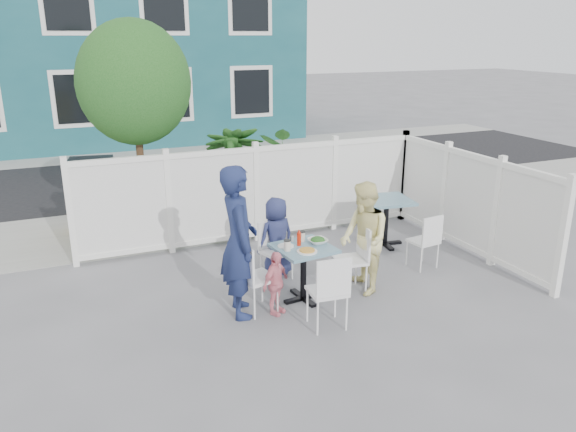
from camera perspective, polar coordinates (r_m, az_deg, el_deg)
name	(u,v)px	position (r m, az deg, el deg)	size (l,w,h in m)	color
ground	(312,299)	(7.50, 2.49, -8.42)	(80.00, 80.00, 0.00)	slate
near_sidewalk	(227,217)	(10.80, -6.21, -0.07)	(24.00, 2.60, 0.01)	gray
street	(183,174)	(14.25, -10.62, 4.17)	(24.00, 5.00, 0.01)	black
far_sidewalk	(159,152)	(17.23, -12.95, 6.39)	(24.00, 1.60, 0.01)	gray
building	(118,45)	(20.19, -16.89, 16.32)	(11.00, 6.00, 6.00)	#174E58
fence_back	(256,195)	(9.33, -3.24, 2.10)	(5.86, 0.08, 1.60)	white
fence_right	(469,204)	(9.26, 17.90, 1.12)	(0.08, 3.66, 1.60)	white
tree	(134,83)	(9.47, -15.35, 12.88)	(1.80, 1.62, 3.59)	#382316
utility_cabinet	(94,196)	(10.42, -19.09, 1.89)	(0.67, 0.48, 1.24)	gold
potted_shrub_a	(236,178)	(9.90, -5.26, 3.88)	(1.05, 1.05, 1.87)	#184716
potted_shrub_b	(304,178)	(10.27, 1.59, 3.83)	(1.48, 1.28, 1.64)	#184716
main_table	(303,259)	(7.25, 1.58, -4.37)	(0.78, 0.78, 0.74)	#477482
spare_table	(386,209)	(9.27, 9.96, 0.66)	(0.85, 0.85, 0.79)	#477482
chair_left	(253,273)	(6.95, -3.63, -5.78)	(0.48, 0.49, 0.92)	white
chair_right	(356,254)	(7.59, 6.89, -3.82)	(0.45, 0.46, 0.91)	white
chair_back	(273,245)	(7.94, -1.52, -3.01)	(0.47, 0.46, 0.84)	white
chair_near	(330,287)	(6.56, 4.28, -7.23)	(0.46, 0.44, 0.93)	white
chair_spare	(427,238)	(8.49, 13.94, -2.15)	(0.42, 0.41, 0.84)	white
man	(239,242)	(6.80, -5.02, -2.63)	(0.69, 0.45, 1.89)	#19234C
woman	(364,238)	(7.50, 7.72, -2.28)	(0.74, 0.57, 1.51)	#F9E756
boy	(276,237)	(8.00, -1.18, -2.14)	(0.57, 0.37, 1.16)	navy
toddler	(276,283)	(6.96, -1.26, -6.85)	(0.48, 0.20, 0.82)	pink
plate_main	(307,251)	(7.02, 1.96, -3.61)	(0.26, 0.26, 0.02)	white
plate_side	(286,246)	(7.19, -0.24, -3.08)	(0.21, 0.21, 0.01)	white
salad_bowl	(318,241)	(7.30, 3.04, -2.57)	(0.25, 0.25, 0.06)	white
coffee_cup_a	(287,246)	(7.05, -0.08, -3.04)	(0.09, 0.09, 0.13)	beige
coffee_cup_b	(302,237)	(7.36, 1.42, -2.12)	(0.08, 0.08, 0.13)	beige
ketchup_bottle	(299,239)	(7.21, 1.12, -2.36)	(0.05, 0.05, 0.17)	red
salt_shaker	(292,239)	(7.35, 0.46, -2.34)	(0.03, 0.03, 0.08)	white
pepper_shaker	(292,239)	(7.37, 0.36, -2.31)	(0.03, 0.03, 0.07)	black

